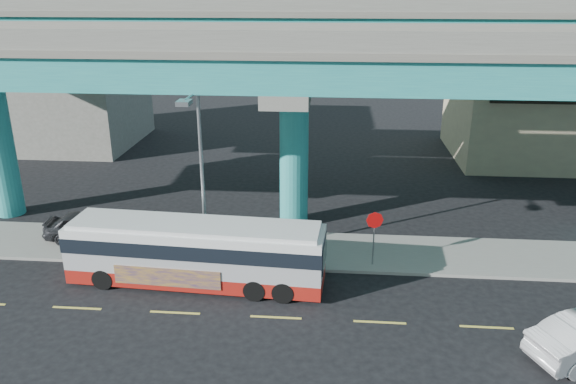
# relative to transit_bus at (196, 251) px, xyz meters

# --- Properties ---
(ground) EXTENTS (120.00, 120.00, 0.00)m
(ground) POSITION_rel_transit_bus_xyz_m (3.65, -2.11, -1.54)
(ground) COLOR black
(ground) RESTS_ON ground
(sidewalk) EXTENTS (70.00, 4.00, 0.15)m
(sidewalk) POSITION_rel_transit_bus_xyz_m (3.65, 3.39, -1.46)
(sidewalk) COLOR gray
(sidewalk) RESTS_ON ground
(lane_markings) EXTENTS (58.00, 0.12, 0.01)m
(lane_markings) POSITION_rel_transit_bus_xyz_m (3.65, -2.41, -1.53)
(lane_markings) COLOR #D8C64C
(lane_markings) RESTS_ON ground
(viaduct) EXTENTS (52.00, 12.40, 11.70)m
(viaduct) POSITION_rel_transit_bus_xyz_m (3.65, 7.00, 7.60)
(viaduct) COLOR teal
(viaduct) RESTS_ON ground
(building_beige) EXTENTS (14.00, 10.23, 7.00)m
(building_beige) POSITION_rel_transit_bus_xyz_m (21.65, 20.87, 1.97)
(building_beige) COLOR tan
(building_beige) RESTS_ON ground
(building_concrete) EXTENTS (12.00, 10.00, 9.00)m
(building_concrete) POSITION_rel_transit_bus_xyz_m (-16.35, 21.89, 2.96)
(building_concrete) COLOR gray
(building_concrete) RESTS_ON ground
(transit_bus) EXTENTS (11.08, 3.00, 2.81)m
(transit_bus) POSITION_rel_transit_bus_xyz_m (0.00, 0.00, 0.00)
(transit_bus) COLOR maroon
(transit_bus) RESTS_ON ground
(parked_car) EXTENTS (2.21, 4.43, 1.44)m
(parked_car) POSITION_rel_transit_bus_xyz_m (-6.36, 3.61, -0.67)
(parked_car) COLOR #28292D
(parked_car) RESTS_ON sidewalk
(street_lamp) EXTENTS (0.50, 2.61, 8.05)m
(street_lamp) POSITION_rel_transit_bus_xyz_m (-0.03, 1.32, 3.82)
(street_lamp) COLOR gray
(street_lamp) RESTS_ON sidewalk
(stop_sign) EXTENTS (0.77, 0.17, 2.58)m
(stop_sign) POSITION_rel_transit_bus_xyz_m (7.61, 2.07, 0.47)
(stop_sign) COLOR gray
(stop_sign) RESTS_ON sidewalk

